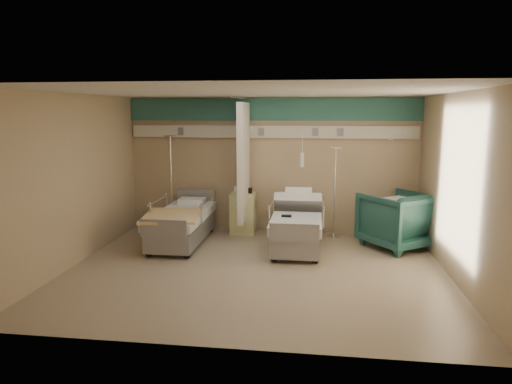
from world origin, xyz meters
TOP-DOWN VIEW (x-y plane):
  - ground at (0.00, 0.00)m, footprint 6.00×5.00m
  - room_walls at (-0.03, 0.25)m, footprint 6.04×5.04m
  - bed_right at (0.60, 1.30)m, footprint 1.00×2.16m
  - bed_left at (-1.60, 1.30)m, footprint 1.00×2.16m
  - bedside_cabinet at (-0.55, 2.20)m, footprint 0.50×0.48m
  - visitor_armchair at (2.45, 1.57)m, footprint 1.58×1.59m
  - waffle_blanket at (2.43, 1.52)m, footprint 0.77×0.76m
  - iv_stand_right at (1.31, 2.15)m, footprint 0.32×0.32m
  - iv_stand_left at (-2.08, 2.21)m, footprint 0.36×0.36m
  - call_remote at (0.42, 1.09)m, footprint 0.18×0.08m
  - tan_blanket at (-1.64, 0.84)m, footprint 1.15×1.36m
  - toiletry_bag at (-0.46, 2.22)m, footprint 0.21×0.14m
  - white_cup at (-0.69, 2.17)m, footprint 0.12×0.12m

SIDE VIEW (x-z plane):
  - ground at x=0.00m, z-range 0.00..0.00m
  - bed_right at x=0.60m, z-range 0.00..0.63m
  - bed_left at x=-1.60m, z-range 0.00..0.63m
  - iv_stand_right at x=1.31m, z-range -0.54..1.28m
  - iv_stand_left at x=-2.08m, z-range -0.60..1.43m
  - bedside_cabinet at x=-0.55m, z-range 0.00..0.85m
  - visitor_armchair at x=2.45m, z-range 0.00..1.04m
  - call_remote at x=0.42m, z-range 0.63..0.67m
  - tan_blanket at x=-1.64m, z-range 0.63..0.67m
  - toiletry_bag at x=-0.46m, z-range 0.85..0.96m
  - white_cup at x=-0.69m, z-range 0.85..0.99m
  - waffle_blanket at x=2.43m, z-range 1.04..1.11m
  - room_walls at x=-0.03m, z-range 0.45..3.27m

